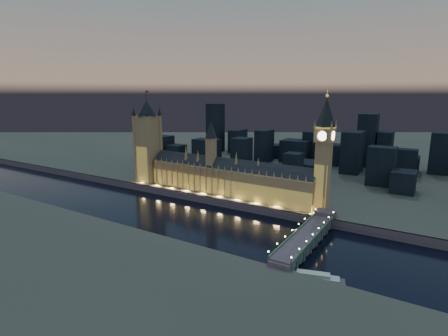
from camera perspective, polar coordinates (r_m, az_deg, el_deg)
The scene contains 9 objects.
ground_plane at distance 340.53m, azimuth -5.63°, elevation -7.82°, with size 2000.00×2000.00×0.00m, color black.
north_bank at distance 806.00m, azimuth 17.34°, elevation 3.52°, with size 2000.00×960.00×8.00m, color #3B483C.
embankment_wall at distance 370.90m, azimuth -1.80°, elevation -5.44°, with size 2000.00×2.50×8.00m, color #49434F.
palace_of_westminster at distance 380.28m, azimuth 0.28°, elevation -1.50°, with size 202.00×27.02×78.00m.
victoria_tower at distance 442.53m, azimuth -12.35°, elevation 4.96°, with size 31.68×31.68×111.32m.
elizabeth_tower at distance 330.94m, azimuth 16.05°, elevation 3.64°, with size 18.00×18.00×110.62m.
westminster_bridge at distance 284.12m, azimuth 13.51°, elevation -10.94°, with size 16.68×113.00×15.90m.
river_boat at distance 238.41m, azimuth 14.33°, elevation -16.84°, with size 40.05×19.82×4.50m.
city_backdrop at distance 533.59m, azimuth 13.71°, elevation 2.63°, with size 465.44×215.63×89.50m.
Camera 1 is at (195.49, -254.01, 115.01)m, focal length 28.00 mm.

